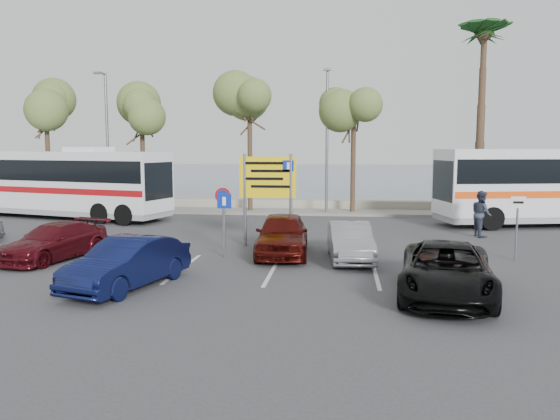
# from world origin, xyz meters

# --- Properties ---
(ground) EXTENTS (120.00, 120.00, 0.00)m
(ground) POSITION_xyz_m (0.00, 0.00, 0.00)
(ground) COLOR #37373A
(ground) RESTS_ON ground
(kerb_strip) EXTENTS (44.00, 2.40, 0.15)m
(kerb_strip) POSITION_xyz_m (0.00, 14.00, 0.07)
(kerb_strip) COLOR gray
(kerb_strip) RESTS_ON ground
(seawall) EXTENTS (48.00, 0.80, 0.60)m
(seawall) POSITION_xyz_m (0.00, 16.00, 0.30)
(seawall) COLOR gray
(seawall) RESTS_ON ground
(sea) EXTENTS (140.00, 140.00, 0.00)m
(sea) POSITION_xyz_m (0.00, 60.00, 0.01)
(sea) COLOR #3A4D5E
(sea) RESTS_ON ground
(tree_far_left) EXTENTS (3.20, 3.20, 7.60)m
(tree_far_left) POSITION_xyz_m (-14.00, 14.00, 6.33)
(tree_far_left) COLOR #382619
(tree_far_left) RESTS_ON kerb_strip
(tree_left) EXTENTS (3.20, 3.20, 7.20)m
(tree_left) POSITION_xyz_m (-8.00, 14.00, 6.00)
(tree_left) COLOR #382619
(tree_left) RESTS_ON kerb_strip
(tree_mid) EXTENTS (3.20, 3.20, 8.00)m
(tree_mid) POSITION_xyz_m (-1.50, 14.00, 6.65)
(tree_mid) COLOR #382619
(tree_mid) RESTS_ON kerb_strip
(tree_right) EXTENTS (3.20, 3.20, 7.40)m
(tree_right) POSITION_xyz_m (4.50, 14.00, 6.17)
(tree_right) COLOR #382619
(tree_right) RESTS_ON kerb_strip
(palm_tree) EXTENTS (4.80, 4.80, 11.20)m
(palm_tree) POSITION_xyz_m (11.50, 14.00, 9.87)
(palm_tree) COLOR #382619
(palm_tree) RESTS_ON kerb_strip
(street_lamp_left) EXTENTS (0.45, 1.15, 8.01)m
(street_lamp_left) POSITION_xyz_m (-10.00, 13.52, 4.60)
(street_lamp_left) COLOR slate
(street_lamp_left) RESTS_ON kerb_strip
(street_lamp_right) EXTENTS (0.45, 1.15, 8.01)m
(street_lamp_right) POSITION_xyz_m (3.00, 13.52, 4.60)
(street_lamp_right) COLOR slate
(street_lamp_right) RESTS_ON kerb_strip
(direction_sign) EXTENTS (2.20, 0.12, 3.60)m
(direction_sign) POSITION_xyz_m (1.00, 3.20, 2.43)
(direction_sign) COLOR slate
(direction_sign) RESTS_ON ground
(sign_no_stop) EXTENTS (0.60, 0.08, 2.35)m
(sign_no_stop) POSITION_xyz_m (-0.60, 2.38, 1.58)
(sign_no_stop) COLOR slate
(sign_no_stop) RESTS_ON ground
(sign_parking) EXTENTS (0.50, 0.07, 2.25)m
(sign_parking) POSITION_xyz_m (-0.20, 0.79, 1.47)
(sign_parking) COLOR slate
(sign_parking) RESTS_ON ground
(sign_taxi) EXTENTS (0.50, 0.07, 2.20)m
(sign_taxi) POSITION_xyz_m (9.80, 1.49, 1.42)
(sign_taxi) COLOR slate
(sign_taxi) RESTS_ON ground
(lane_markings) EXTENTS (12.02, 4.20, 0.01)m
(lane_markings) POSITION_xyz_m (-1.14, -1.00, 0.00)
(lane_markings) COLOR silver
(lane_markings) RESTS_ON ground
(coach_bus_left) EXTENTS (12.67, 5.90, 3.87)m
(coach_bus_left) POSITION_xyz_m (-11.24, 10.50, 1.80)
(coach_bus_left) COLOR silver
(coach_bus_left) RESTS_ON ground
(car_blue) EXTENTS (2.57, 4.43, 1.38)m
(car_blue) POSITION_xyz_m (-2.00, -3.50, 0.69)
(car_blue) COLOR #0E1441
(car_blue) RESTS_ON ground
(car_maroon) EXTENTS (2.75, 4.58, 1.24)m
(car_maroon) POSITION_xyz_m (-6.00, -0.09, 0.62)
(car_maroon) COLOR #530D16
(car_maroon) RESTS_ON ground
(car_red) EXTENTS (2.04, 4.56, 1.52)m
(car_red) POSITION_xyz_m (1.75, 1.50, 0.76)
(car_red) COLOR #470E0A
(car_red) RESTS_ON ground
(suv_black) EXTENTS (3.05, 5.28, 1.38)m
(suv_black) POSITION_xyz_m (6.55, -3.50, 0.69)
(suv_black) COLOR black
(suv_black) RESTS_ON ground
(car_silver_b) EXTENTS (1.67, 4.02, 1.29)m
(car_silver_b) POSITION_xyz_m (4.15, 0.84, 0.65)
(car_silver_b) COLOR gray
(car_silver_b) RESTS_ON ground
(pedestrian_far) EXTENTS (0.92, 1.09, 2.00)m
(pedestrian_far) POSITION_xyz_m (9.87, 6.50, 1.00)
(pedestrian_far) COLOR #313849
(pedestrian_far) RESTS_ON ground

